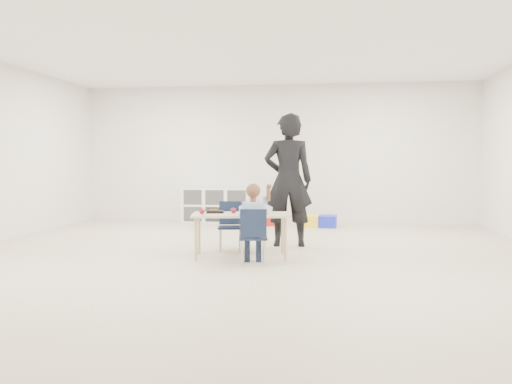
# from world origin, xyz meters

# --- Properties ---
(room) EXTENTS (9.00, 9.02, 2.80)m
(room) POSITION_xyz_m (0.00, 0.00, 1.40)
(room) COLOR beige
(room) RESTS_ON ground
(table) EXTENTS (1.31, 0.81, 0.56)m
(table) POSITION_xyz_m (-0.01, 0.27, 0.29)
(table) COLOR beige
(table) RESTS_ON ground
(chair_near) EXTENTS (0.37, 0.36, 0.67)m
(chair_near) POSITION_xyz_m (0.22, -0.22, 0.34)
(chair_near) COLOR black
(chair_near) RESTS_ON ground
(chair_far) EXTENTS (0.37, 0.36, 0.67)m
(chair_far) POSITION_xyz_m (-0.24, 0.77, 0.34)
(chair_far) COLOR black
(chair_far) RESTS_ON ground
(child) EXTENTS (0.52, 0.52, 1.06)m
(child) POSITION_xyz_m (0.22, -0.22, 0.53)
(child) COLOR #9FB8D7
(child) RESTS_ON chair_near
(lunch_tray_near) EXTENTS (0.24, 0.19, 0.03)m
(lunch_tray_near) POSITION_xyz_m (0.11, 0.34, 0.58)
(lunch_tray_near) COLOR black
(lunch_tray_near) RESTS_ON table
(lunch_tray_far) EXTENTS (0.24, 0.19, 0.03)m
(lunch_tray_far) POSITION_xyz_m (-0.35, 0.31, 0.58)
(lunch_tray_far) COLOR black
(lunch_tray_far) RESTS_ON table
(milk_carton) EXTENTS (0.08, 0.08, 0.10)m
(milk_carton) POSITION_xyz_m (0.05, 0.18, 0.61)
(milk_carton) COLOR white
(milk_carton) RESTS_ON table
(bread_roll) EXTENTS (0.09, 0.09, 0.07)m
(bread_roll) POSITION_xyz_m (0.30, 0.25, 0.60)
(bread_roll) COLOR #BA7E4C
(bread_roll) RESTS_ON table
(apple_near) EXTENTS (0.07, 0.07, 0.07)m
(apple_near) POSITION_xyz_m (-0.11, 0.30, 0.60)
(apple_near) COLOR maroon
(apple_near) RESTS_ON table
(apple_far) EXTENTS (0.07, 0.07, 0.07)m
(apple_far) POSITION_xyz_m (-0.48, 0.12, 0.60)
(apple_far) COLOR maroon
(apple_far) RESTS_ON table
(cubby_shelf) EXTENTS (1.40, 0.40, 0.70)m
(cubby_shelf) POSITION_xyz_m (-1.20, 4.28, 0.35)
(cubby_shelf) COLOR white
(cubby_shelf) RESTS_ON ground
(adult) EXTENTS (0.75, 0.55, 1.92)m
(adult) POSITION_xyz_m (0.51, 1.30, 0.96)
(adult) COLOR black
(adult) RESTS_ON ground
(bin_red) EXTENTS (0.47, 0.56, 0.24)m
(bin_red) POSITION_xyz_m (-0.18, 3.93, 0.12)
(bin_red) COLOR red
(bin_red) RESTS_ON ground
(bin_yellow) EXTENTS (0.37, 0.47, 0.22)m
(bin_yellow) POSITION_xyz_m (0.72, 3.76, 0.11)
(bin_yellow) COLOR yellow
(bin_yellow) RESTS_ON ground
(bin_blue) EXTENTS (0.38, 0.48, 0.22)m
(bin_blue) POSITION_xyz_m (1.05, 3.76, 0.11)
(bin_blue) COLOR #1A25C6
(bin_blue) RESTS_ON ground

